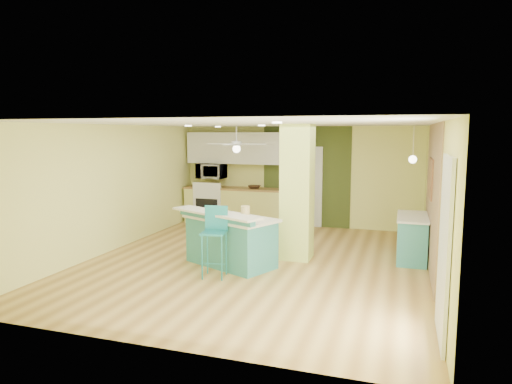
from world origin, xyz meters
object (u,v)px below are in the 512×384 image
(peninsula, at_px, (230,240))
(side_counter, at_px, (412,238))
(fruit_bowl, at_px, (254,187))
(canister, at_px, (245,211))
(bar_stool, at_px, (215,230))

(peninsula, distance_m, side_counter, 3.37)
(side_counter, bearing_deg, fruit_bowl, 150.81)
(fruit_bowl, relative_size, canister, 1.80)
(side_counter, height_order, canister, canister)
(bar_stool, xyz_separation_m, canister, (0.23, 0.85, 0.18))
(bar_stool, height_order, side_counter, bar_stool)
(peninsula, height_order, bar_stool, bar_stool)
(peninsula, height_order, canister, canister)
(side_counter, distance_m, canister, 3.14)
(canister, bearing_deg, side_counter, 22.33)
(peninsula, bearing_deg, canister, 66.11)
(peninsula, relative_size, side_counter, 1.57)
(bar_stool, distance_m, canister, 0.90)
(side_counter, xyz_separation_m, fruit_bowl, (-3.76, 2.10, 0.57))
(peninsula, xyz_separation_m, fruit_bowl, (-0.68, 3.47, 0.52))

